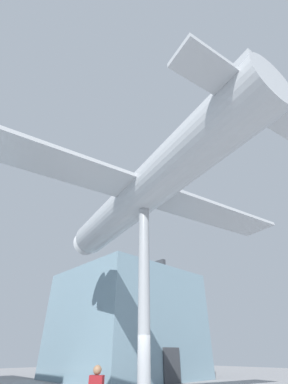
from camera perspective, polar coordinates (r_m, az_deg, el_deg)
glass_pavilion_right at (r=27.40m, az=-3.89°, el=-26.99°), size 11.29×10.93×9.33m
support_pylon_central at (r=10.98m, az=0.00°, el=-22.12°), size 0.47×0.47×7.72m
suspended_airplane at (r=12.93m, az=-0.48°, el=-0.39°), size 17.79×15.88×3.08m
visitor_person at (r=12.07m, az=-0.22°, el=-36.74°), size 0.42×0.26×1.70m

